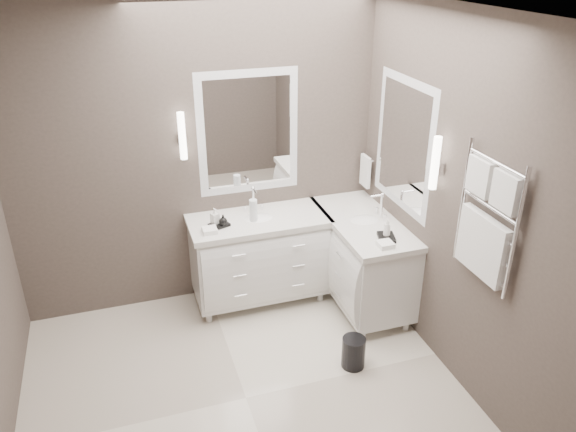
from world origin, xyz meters
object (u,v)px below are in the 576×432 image
object	(u,v)px
towel_ladder	(486,225)
waste_bin	(353,352)
vanity_back	(259,254)
vanity_right	(362,256)

from	to	relation	value
towel_ladder	waste_bin	world-z (taller)	towel_ladder
towel_ladder	vanity_back	bearing A→B (deg)	124.10
vanity_right	waste_bin	world-z (taller)	vanity_right
vanity_back	vanity_right	distance (m)	0.93
vanity_right	towel_ladder	size ratio (longest dim) A/B	1.38
towel_ladder	waste_bin	distance (m)	1.50
vanity_back	vanity_right	size ratio (longest dim) A/B	1.00
vanity_right	vanity_back	bearing A→B (deg)	159.62
waste_bin	towel_ladder	bearing A→B (deg)	-36.66
vanity_right	towel_ladder	world-z (taller)	towel_ladder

